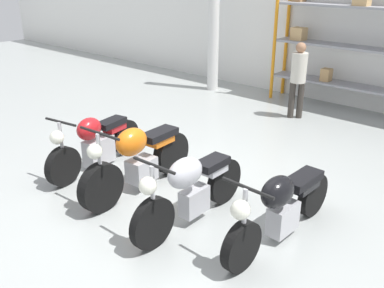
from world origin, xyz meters
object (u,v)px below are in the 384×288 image
object	(u,v)px
motorcycle_silver	(190,188)
person_browsing	(298,75)
shelving_rack	(369,49)
motorcycle_red	(96,143)
motorcycle_orange	(138,159)
motorcycle_black	(281,206)

from	to	relation	value
motorcycle_silver	person_browsing	xyz separation A→B (m)	(-1.08, 4.56, 0.44)
shelving_rack	motorcycle_red	bearing A→B (deg)	-110.17
motorcycle_orange	motorcycle_red	bearing A→B (deg)	-96.53
motorcycle_silver	motorcycle_black	distance (m)	1.11
shelving_rack	motorcycle_silver	xyz separation A→B (m)	(0.15, -5.80, -0.92)
motorcycle_red	motorcycle_black	xyz separation A→B (m)	(3.22, 0.23, 0.03)
shelving_rack	person_browsing	bearing A→B (deg)	-126.79
motorcycle_red	motorcycle_orange	xyz separation A→B (m)	(1.07, -0.05, 0.06)
motorcycle_black	person_browsing	world-z (taller)	person_browsing
shelving_rack	motorcycle_red	world-z (taller)	shelving_rack
motorcycle_orange	motorcycle_black	distance (m)	2.17
motorcycle_silver	motorcycle_black	world-z (taller)	motorcycle_silver
motorcycle_red	person_browsing	distance (m)	4.53
shelving_rack	motorcycle_silver	distance (m)	5.87
shelving_rack	motorcycle_black	bearing A→B (deg)	-77.70
shelving_rack	motorcycle_orange	xyz separation A→B (m)	(-0.99, -5.64, -0.93)
motorcycle_black	person_browsing	size ratio (longest dim) A/B	1.31
motorcycle_orange	person_browsing	size ratio (longest dim) A/B	1.31
motorcycle_orange	motorcycle_silver	size ratio (longest dim) A/B	1.05
motorcycle_red	person_browsing	bearing A→B (deg)	155.41
motorcycle_orange	motorcycle_silver	bearing A→B (deg)	77.95
motorcycle_silver	motorcycle_black	xyz separation A→B (m)	(1.02, 0.44, -0.04)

